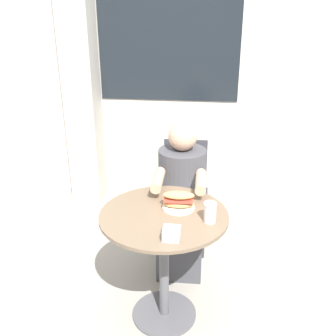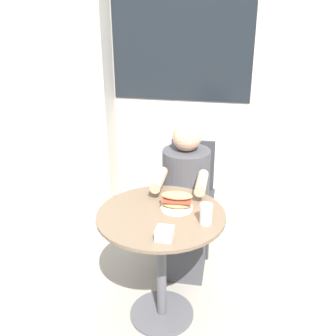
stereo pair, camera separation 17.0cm
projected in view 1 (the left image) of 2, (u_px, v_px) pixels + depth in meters
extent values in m
plane|color=gray|center=(164.00, 314.00, 2.57)|extent=(8.00, 8.00, 0.00)
cube|color=beige|center=(187.00, 59.00, 3.63)|extent=(8.00, 0.08, 2.80)
cube|color=black|center=(169.00, 33.00, 3.52)|extent=(1.30, 0.01, 1.22)
cube|color=#B2ADA3|center=(81.00, 82.00, 3.63)|extent=(0.28, 0.28, 2.40)
cylinder|color=brown|center=(164.00, 215.00, 2.28)|extent=(0.75, 0.75, 0.02)
cylinder|color=#515156|center=(164.00, 267.00, 2.42)|extent=(0.06, 0.06, 0.72)
cylinder|color=#515156|center=(164.00, 313.00, 2.57)|extent=(0.41, 0.41, 0.02)
cube|color=#333338|center=(184.00, 198.00, 3.14)|extent=(0.39, 0.39, 0.02)
cube|color=#333338|center=(185.00, 164.00, 3.21)|extent=(0.35, 0.04, 0.42)
cylinder|color=#333338|center=(203.00, 234.00, 3.06)|extent=(0.03, 0.03, 0.43)
cylinder|color=#333338|center=(161.00, 232.00, 3.09)|extent=(0.03, 0.03, 0.43)
cylinder|color=#333338|center=(204.00, 213.00, 3.37)|extent=(0.03, 0.03, 0.43)
cylinder|color=#333338|center=(165.00, 211.00, 3.39)|extent=(0.03, 0.03, 0.43)
cube|color=#424247|center=(181.00, 240.00, 2.96)|extent=(0.33, 0.43, 0.45)
cylinder|color=#424247|center=(182.00, 181.00, 2.84)|extent=(0.34, 0.34, 0.48)
sphere|color=tan|center=(183.00, 136.00, 2.71)|extent=(0.20, 0.20, 0.20)
cylinder|color=tan|center=(201.00, 182.00, 2.49)|extent=(0.07, 0.27, 0.07)
cylinder|color=tan|center=(158.00, 180.00, 2.52)|extent=(0.07, 0.27, 0.07)
cylinder|color=white|center=(179.00, 207.00, 2.34)|extent=(0.19, 0.19, 0.01)
ellipsoid|color=tan|center=(179.00, 204.00, 2.33)|extent=(0.19, 0.09, 0.04)
cube|color=#B74233|center=(179.00, 199.00, 2.32)|extent=(0.18, 0.09, 0.01)
ellipsoid|color=tan|center=(179.00, 195.00, 2.31)|extent=(0.19, 0.09, 0.04)
cylinder|color=silver|center=(210.00, 213.00, 2.17)|extent=(0.07, 0.07, 0.11)
cylinder|color=white|center=(210.00, 204.00, 2.15)|extent=(0.07, 0.07, 0.01)
cube|color=silver|center=(172.00, 234.00, 2.03)|extent=(0.09, 0.09, 0.06)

